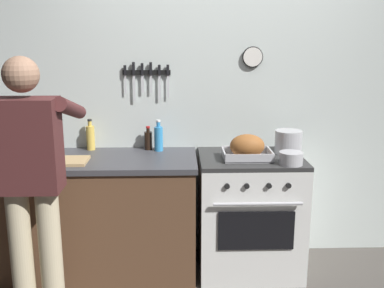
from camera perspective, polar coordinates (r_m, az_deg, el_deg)
The scene contains 11 objects.
wall_back at distance 3.63m, azimuth 3.26°, elevation 5.99°, with size 6.00×0.13×2.60m.
counter_block at distance 3.60m, azimuth -16.22°, elevation -8.52°, with size 2.03×0.65×0.90m.
stove at distance 3.52m, azimuth 7.19°, elevation -8.66°, with size 0.76×0.67×0.90m.
person_cook at distance 2.91m, azimuth -19.58°, elevation -3.66°, with size 0.51×0.63×1.66m.
roasting_pan at distance 3.29m, azimuth 6.93°, elevation -0.48°, with size 0.35×0.26×0.18m.
stock_pot at distance 3.51m, azimuth 11.99°, elevation 0.25°, with size 0.20×0.20×0.18m.
saucepan at distance 3.21m, azimuth 12.31°, elevation -1.76°, with size 0.16×0.16×0.09m.
cutting_board at distance 3.33m, azimuth -15.99°, elevation -2.06°, with size 0.36×0.24×0.02m, color tan.
bottle_cooking_oil at distance 3.62m, azimuth -12.61°, elevation 0.85°, with size 0.07×0.07×0.24m.
bottle_dish_soap at distance 3.51m, azimuth -4.21°, elevation 0.75°, with size 0.07×0.07×0.24m.
bottle_soy_sauce at distance 3.56m, azimuth -5.51°, elevation 0.51°, with size 0.06×0.06×0.19m.
Camera 1 is at (-0.31, -2.24, 1.77)m, focal length 42.53 mm.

